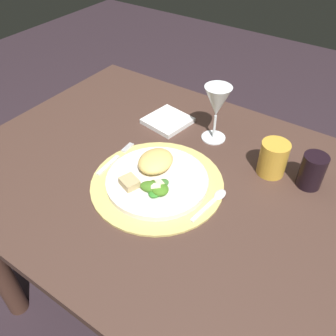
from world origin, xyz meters
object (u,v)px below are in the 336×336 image
at_px(dark_tumbler, 312,171).
at_px(dinner_plate, 157,180).
at_px(amber_tumbler, 273,158).
at_px(spoon, 214,200).
at_px(dining_table, 172,213).
at_px(fork, 114,160).
at_px(napkin, 168,121).
at_px(wine_glass, 217,103).

bearing_deg(dark_tumbler, dinner_plate, -145.61).
bearing_deg(dinner_plate, amber_tumbler, 43.45).
bearing_deg(spoon, dining_table, 169.12).
height_order(dinner_plate, fork, dinner_plate).
bearing_deg(fork, dining_table, 16.27).
distance_m(fork, amber_tumbler, 0.43).
distance_m(dinner_plate, amber_tumbler, 0.31).
distance_m(dinner_plate, fork, 0.15).
distance_m(napkin, dark_tumbler, 0.47).
xyz_separation_m(dining_table, amber_tumbler, (0.21, 0.16, 0.20)).
height_order(dining_table, spoon, spoon).
bearing_deg(fork, spoon, 4.02).
relative_size(fork, amber_tumbler, 1.66).
bearing_deg(napkin, spoon, -37.56).
xyz_separation_m(spoon, amber_tumbler, (0.07, 0.19, 0.04)).
distance_m(fork, spoon, 0.31).
xyz_separation_m(wine_glass, dark_tumbler, (0.30, -0.04, -0.07)).
distance_m(dining_table, wine_glass, 0.35).
bearing_deg(spoon, dark_tumbler, 49.25).
xyz_separation_m(dining_table, wine_glass, (0.01, 0.21, 0.28)).
xyz_separation_m(fork, spoon, (0.31, 0.02, 0.00)).
height_order(spoon, amber_tumbler, amber_tumbler).
distance_m(napkin, wine_glass, 0.20).
height_order(dining_table, amber_tumbler, amber_tumbler).
height_order(spoon, napkin, napkin).
xyz_separation_m(dining_table, dinner_plate, (-0.01, -0.05, 0.17)).
distance_m(dining_table, dark_tumbler, 0.41).
relative_size(dining_table, fork, 7.37).
relative_size(napkin, wine_glass, 0.74).
relative_size(napkin, amber_tumbler, 1.34).
xyz_separation_m(napkin, dark_tumbler, (0.47, -0.03, 0.04)).
bearing_deg(dining_table, fork, -163.73).
distance_m(fork, dark_tumbler, 0.53).
distance_m(wine_glass, amber_tumbler, 0.22).
bearing_deg(dark_tumbler, amber_tumbler, -174.50).
relative_size(fork, dark_tumbler, 1.69).
height_order(fork, dark_tumbler, dark_tumbler).
bearing_deg(spoon, amber_tumbler, 69.58).
distance_m(dinner_plate, dark_tumbler, 0.40).
relative_size(spoon, dark_tumbler, 1.40).
bearing_deg(dark_tumbler, fork, -155.30).
height_order(dining_table, dark_tumbler, dark_tumbler).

